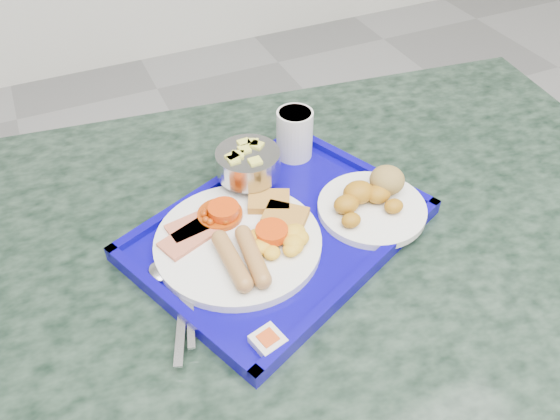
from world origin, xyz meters
name	(u,v)px	position (x,y,z in m)	size (l,w,h in m)	color
table	(301,317)	(-0.16, 0.74, 0.60)	(1.38, 1.01, 0.80)	gray
tray	(280,231)	(-0.19, 0.76, 0.81)	(0.52, 0.46, 0.03)	#0A0389
main_plate	(244,239)	(-0.25, 0.75, 0.83)	(0.25, 0.25, 0.04)	white
bread_plate	(373,200)	(-0.03, 0.74, 0.84)	(0.17, 0.17, 0.06)	white
fruit_bowl	(248,164)	(-0.19, 0.88, 0.87)	(0.11, 0.11, 0.07)	#AFAFB1
juice_cup	(295,133)	(-0.09, 0.92, 0.87)	(0.06, 0.06, 0.09)	silver
spoon	(167,281)	(-0.38, 0.73, 0.82)	(0.06, 0.16, 0.01)	#AFAFB1
knife	(182,312)	(-0.37, 0.67, 0.82)	(0.01, 0.17, 0.00)	#AFAFB1
jam_packet	(268,341)	(-0.29, 0.58, 0.82)	(0.05, 0.05, 0.01)	silver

